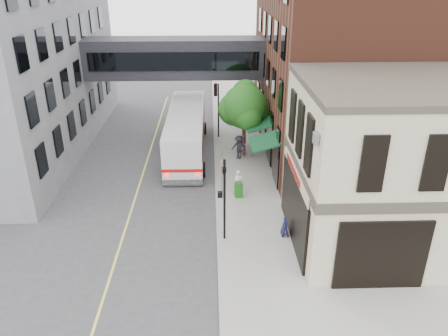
{
  "coord_description": "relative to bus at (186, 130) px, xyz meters",
  "views": [
    {
      "loc": [
        -0.24,
        -17.18,
        13.08
      ],
      "look_at": [
        0.43,
        3.56,
        3.48
      ],
      "focal_mm": 35.0,
      "sensor_mm": 36.0,
      "label": 1
    }
  ],
  "objects": [
    {
      "name": "traffic_signal_far",
      "position": [
        2.36,
        2.89,
        1.53
      ],
      "size": [
        0.53,
        0.28,
        4.5
      ],
      "color": "black",
      "rests_on": "sidewalk_main"
    },
    {
      "name": "newspaper_box",
      "position": [
        3.52,
        -7.57,
        -1.18
      ],
      "size": [
        0.52,
        0.47,
        0.95
      ],
      "primitive_type": "cube",
      "rotation": [
        0.0,
        0.0,
        0.1
      ],
      "color": "#185B14",
      "rests_on": "sidewalk_main"
    },
    {
      "name": "pedestrian_c",
      "position": [
        3.9,
        -1.72,
        -0.76
      ],
      "size": [
        1.34,
        1.19,
        1.8
      ],
      "primitive_type": "imported",
      "rotation": [
        0.0,
        0.0,
        -0.57
      ],
      "color": "#202229",
      "rests_on": "sidewalk_main"
    },
    {
      "name": "traffic_signal_near",
      "position": [
        2.47,
        -12.11,
        1.17
      ],
      "size": [
        0.44,
        0.22,
        4.6
      ],
      "color": "black",
      "rests_on": "sidewalk_main"
    },
    {
      "name": "pedestrian_a",
      "position": [
        3.52,
        -7.1,
        -0.9
      ],
      "size": [
        0.63,
        0.5,
        1.51
      ],
      "primitive_type": "imported",
      "rotation": [
        0.0,
        0.0,
        -0.28
      ],
      "color": "silver",
      "rests_on": "sidewalk_main"
    },
    {
      "name": "bus",
      "position": [
        0.0,
        0.0,
        0.0
      ],
      "size": [
        2.94,
        12.0,
        3.23
      ],
      "color": "silver",
      "rests_on": "ground"
    },
    {
      "name": "pedestrian_b",
      "position": [
        4.2,
        -1.4,
        -0.8
      ],
      "size": [
        0.97,
        0.83,
        1.72
      ],
      "primitive_type": "imported",
      "rotation": [
        0.0,
        0.0,
        0.24
      ],
      "color": "pink",
      "rests_on": "sidewalk_main"
    },
    {
      "name": "sandwich_board",
      "position": [
        5.7,
        -11.89,
        -1.21
      ],
      "size": [
        0.32,
        0.5,
        0.9
      ],
      "primitive_type": "cube",
      "rotation": [
        0.0,
        0.0,
        -0.0
      ],
      "color": "black",
      "rests_on": "sidewalk_main"
    },
    {
      "name": "corner_building",
      "position": [
        11.08,
        -12.11,
        2.4
      ],
      "size": [
        10.19,
        8.12,
        8.45
      ],
      "color": "tan",
      "rests_on": "ground"
    },
    {
      "name": "skyway_bridge",
      "position": [
        -0.9,
        3.89,
        4.69
      ],
      "size": [
        14.0,
        3.18,
        3.0
      ],
      "color": "black",
      "rests_on": "ground"
    },
    {
      "name": "sidewalk_main",
      "position": [
        4.1,
        -0.11,
        -1.73
      ],
      "size": [
        4.0,
        60.0,
        0.15
      ],
      "primitive_type": "cube",
      "color": "gray",
      "rests_on": "ground"
    },
    {
      "name": "lane_marking",
      "position": [
        -2.9,
        -4.11,
        -1.8
      ],
      "size": [
        0.12,
        40.0,
        0.01
      ],
      "primitive_type": "cube",
      "color": "#D8CC4C",
      "rests_on": "ground"
    },
    {
      "name": "ground",
      "position": [
        2.1,
        -14.11,
        -1.81
      ],
      "size": [
        120.0,
        120.0,
        0.0
      ],
      "primitive_type": "plane",
      "color": "#38383A",
      "rests_on": "ground"
    },
    {
      "name": "street_sign_pole",
      "position": [
        2.49,
        -7.11,
        0.13
      ],
      "size": [
        0.08,
        0.75,
        3.0
      ],
      "color": "gray",
      "rests_on": "sidewalk_main"
    },
    {
      "name": "brick_building",
      "position": [
        12.08,
        0.88,
        5.18
      ],
      "size": [
        13.76,
        18.0,
        14.0
      ],
      "color": "#4E2518",
      "rests_on": "ground"
    },
    {
      "name": "street_tree",
      "position": [
        4.3,
        -0.9,
        2.1
      ],
      "size": [
        3.8,
        3.2,
        5.6
      ],
      "color": "#382619",
      "rests_on": "sidewalk_main"
    }
  ]
}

